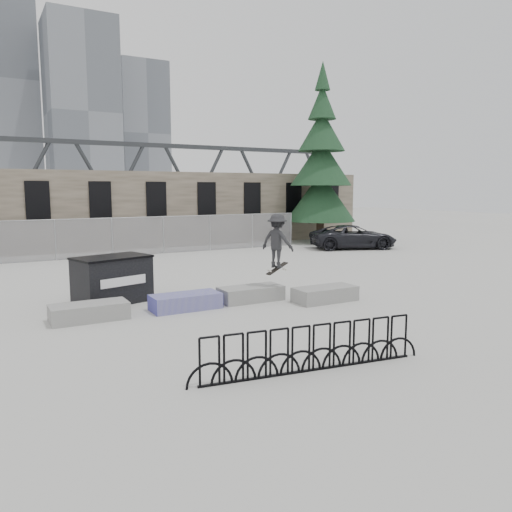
{
  "coord_description": "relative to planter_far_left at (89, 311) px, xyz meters",
  "views": [
    {
      "loc": [
        -5.96,
        -13.48,
        3.48
      ],
      "look_at": [
        1.91,
        0.66,
        1.3
      ],
      "focal_mm": 35.0,
      "sensor_mm": 36.0,
      "label": 1
    }
  ],
  "objects": [
    {
      "name": "skyline_towers",
      "position": [
        2.54,
        93.79,
        20.54
      ],
      "size": [
        58.0,
        28.0,
        48.0
      ],
      "color": "slate",
      "rests_on": "ground"
    },
    {
      "name": "bike_rack",
      "position": [
        2.99,
        -5.97,
        0.19
      ],
      "size": [
        4.9,
        0.69,
        0.9
      ],
      "rotation": [
        0.0,
        0.0,
        -0.13
      ],
      "color": "black",
      "rests_on": "ground"
    },
    {
      "name": "planter_center_left",
      "position": [
        2.69,
        -0.1,
        0.0
      ],
      "size": [
        2.0,
        0.9,
        0.46
      ],
      "color": "#3937A6",
      "rests_on": "ground"
    },
    {
      "name": "skateboarder",
      "position": [
        5.65,
        -0.36,
        1.63
      ],
      "size": [
        1.06,
        1.25,
        1.88
      ],
      "rotation": [
        0.0,
        0.0,
        2.06
      ],
      "color": "#252628",
      "rests_on": "ground"
    },
    {
      "name": "planter_far_left",
      "position": [
        0.0,
        0.0,
        0.0
      ],
      "size": [
        2.0,
        0.9,
        0.46
      ],
      "color": "gray",
      "rests_on": "ground"
    },
    {
      "name": "spruce_tree",
      "position": [
        17.19,
        13.05,
        4.52
      ],
      "size": [
        4.53,
        4.53,
        11.5
      ],
      "color": "#38281E",
      "rests_on": "ground"
    },
    {
      "name": "truss_bridge",
      "position": [
        13.54,
        54.98,
        3.88
      ],
      "size": [
        70.0,
        3.0,
        9.8
      ],
      "color": "#2D3033",
      "rests_on": "ground"
    },
    {
      "name": "stone_wall",
      "position": [
        3.54,
        16.22,
        2.01
      ],
      "size": [
        36.0,
        2.58,
        4.5
      ],
      "color": "#655A4B",
      "rests_on": "ground"
    },
    {
      "name": "ground",
      "position": [
        3.54,
        -0.02,
        -0.25
      ],
      "size": [
        120.0,
        120.0,
        0.0
      ],
      "primitive_type": "plane",
      "color": "#B3B2AD",
      "rests_on": "ground"
    },
    {
      "name": "planter_center_right",
      "position": [
        4.88,
        -0.05,
        0.0
      ],
      "size": [
        2.0,
        0.9,
        0.46
      ],
      "color": "gray",
      "rests_on": "ground"
    },
    {
      "name": "planter_offset",
      "position": [
        6.87,
        -1.24,
        0.0
      ],
      "size": [
        2.0,
        0.9,
        0.46
      ],
      "color": "gray",
      "rests_on": "ground"
    },
    {
      "name": "chainlink_fence",
      "position": [
        3.54,
        12.48,
        0.79
      ],
      "size": [
        22.06,
        0.06,
        2.02
      ],
      "color": "gray",
      "rests_on": "ground"
    },
    {
      "name": "dumpster",
      "position": [
        1.05,
        1.82,
        0.48
      ],
      "size": [
        2.48,
        1.9,
        1.44
      ],
      "rotation": [
        0.0,
        0.0,
        0.29
      ],
      "color": "black",
      "rests_on": "ground"
    },
    {
      "name": "suv",
      "position": [
        16.77,
        9.19,
        0.45
      ],
      "size": [
        5.49,
        3.88,
        1.39
      ],
      "primitive_type": "imported",
      "rotation": [
        0.0,
        0.0,
        1.22
      ],
      "color": "black",
      "rests_on": "ground"
    }
  ]
}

